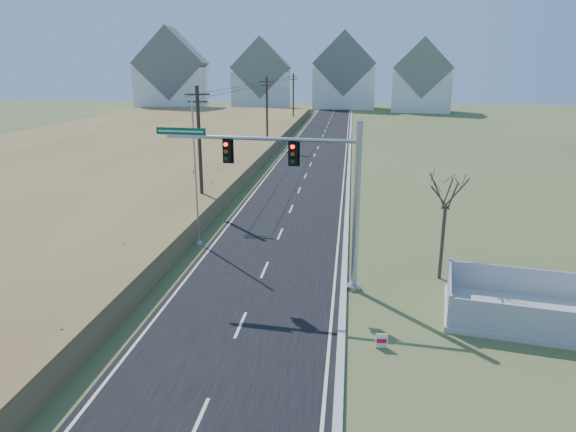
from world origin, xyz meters
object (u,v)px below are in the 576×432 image
object	(u,v)px
fence_enclosure	(525,312)
flagpole	(196,189)
traffic_signal_mast	(315,189)
open_sign	(382,341)
bare_tree	(447,189)

from	to	relation	value
fence_enclosure	flagpole	bearing A→B (deg)	165.34
fence_enclosure	flagpole	world-z (taller)	flagpole
traffic_signal_mast	flagpole	xyz separation A→B (m)	(-7.29, 5.14, -1.44)
flagpole	open_sign	bearing A→B (deg)	-45.91
traffic_signal_mast	bare_tree	bearing A→B (deg)	20.75
traffic_signal_mast	flagpole	distance (m)	9.03
traffic_signal_mast	open_sign	xyz separation A→B (m)	(2.97, -5.45, -4.53)
open_sign	flagpole	size ratio (longest dim) A/B	0.07
flagpole	bare_tree	xyz separation A→B (m)	(13.51, -3.49, 1.21)
fence_enclosure	bare_tree	bearing A→B (deg)	136.10
fence_enclosure	flagpole	size ratio (longest dim) A/B	0.85
open_sign	fence_enclosure	bearing A→B (deg)	22.95
traffic_signal_mast	flagpole	bearing A→B (deg)	150.73
traffic_signal_mast	open_sign	world-z (taller)	traffic_signal_mast
bare_tree	flagpole	bearing A→B (deg)	165.52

